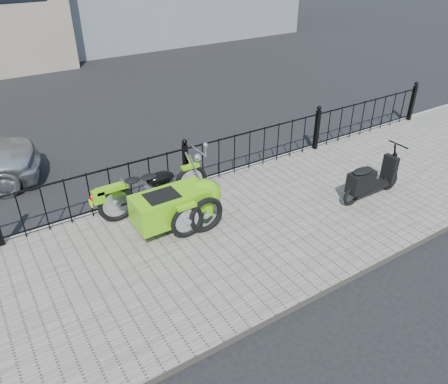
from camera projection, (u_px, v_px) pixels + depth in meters
ground at (221, 223)px, 8.03m from camera, size 120.00×120.00×0.00m
sidewalk at (236, 234)px, 7.64m from camera, size 30.00×3.80×0.12m
curb at (184, 187)px, 9.04m from camera, size 30.00×0.10×0.12m
iron_fence at (186, 167)px, 8.67m from camera, size 14.11×0.11×1.08m
motorcycle_sidecar at (176, 199)px, 7.62m from camera, size 2.28×1.47×0.98m
scooter at (369, 181)px, 8.35m from camera, size 1.50×0.44×1.02m
spare_tire at (206, 215)px, 7.45m from camera, size 0.67×0.11×0.67m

